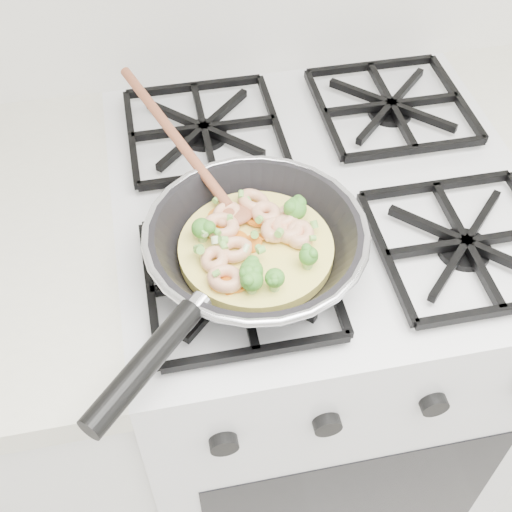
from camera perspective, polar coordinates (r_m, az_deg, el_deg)
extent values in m
cube|color=silver|center=(1.32, 4.24, -8.68)|extent=(0.60, 0.60, 0.90)
cube|color=black|center=(1.20, 7.97, -20.64)|extent=(0.48, 0.00, 0.40)
cube|color=black|center=(0.97, 5.78, 6.07)|extent=(0.56, 0.56, 0.02)
torus|color=silver|center=(0.81, 0.00, 2.00)|extent=(0.28, 0.28, 0.01)
cylinder|color=black|center=(0.71, -9.49, -9.14)|extent=(0.14, 0.14, 0.03)
cylinder|color=#F1E369|center=(0.83, 0.00, 0.58)|extent=(0.19, 0.19, 0.02)
ellipsoid|color=#995437|center=(0.85, -1.86, 3.49)|extent=(0.05, 0.06, 0.01)
cylinder|color=#995437|center=(0.93, -6.98, 10.17)|extent=(0.12, 0.27, 0.05)
torus|color=#E4B087|center=(0.83, 2.65, 2.30)|extent=(0.06, 0.06, 0.02)
torus|color=#E4B087|center=(0.85, -2.46, 3.54)|extent=(0.06, 0.06, 0.02)
torus|color=#E4B087|center=(0.83, 3.73, 1.85)|extent=(0.05, 0.05, 0.02)
torus|color=#E4B087|center=(0.80, -3.55, -0.29)|extent=(0.04, 0.04, 0.02)
torus|color=#E4B087|center=(0.85, 0.86, 3.62)|extent=(0.06, 0.06, 0.02)
torus|color=#E4B087|center=(0.85, 2.49, 3.25)|extent=(0.06, 0.06, 0.03)
torus|color=#E4B087|center=(0.84, -3.00, 2.51)|extent=(0.06, 0.06, 0.02)
torus|color=#E4B087|center=(0.81, -1.83, 0.55)|extent=(0.05, 0.06, 0.02)
torus|color=#E4B087|center=(0.87, -0.21, 4.66)|extent=(0.06, 0.06, 0.02)
torus|color=#E4B087|center=(0.83, 1.65, 2.23)|extent=(0.06, 0.06, 0.02)
torus|color=#E4B087|center=(0.78, -2.57, -1.93)|extent=(0.06, 0.06, 0.02)
ellipsoid|color=#49912F|center=(0.82, -4.61, 2.35)|extent=(0.03, 0.03, 0.03)
ellipsoid|color=#49912F|center=(0.84, 3.36, 3.99)|extent=(0.04, 0.04, 0.03)
ellipsoid|color=#49912F|center=(0.77, -0.37, -2.03)|extent=(0.04, 0.04, 0.03)
ellipsoid|color=#49912F|center=(0.79, 4.46, 0.02)|extent=(0.03, 0.03, 0.02)
ellipsoid|color=#49912F|center=(0.77, 1.61, -1.87)|extent=(0.03, 0.03, 0.02)
ellipsoid|color=#49912F|center=(0.84, 3.20, 3.98)|extent=(0.03, 0.03, 0.03)
ellipsoid|color=#49912F|center=(0.78, -0.39, -1.26)|extent=(0.04, 0.04, 0.03)
cylinder|color=orange|center=(0.79, -3.14, -2.44)|extent=(0.03, 0.03, 0.01)
cylinder|color=orange|center=(0.79, -2.43, -2.54)|extent=(0.03, 0.03, 0.01)
cylinder|color=orange|center=(0.85, -2.71, 2.89)|extent=(0.04, 0.04, 0.01)
cylinder|color=orange|center=(0.79, -1.56, -2.38)|extent=(0.03, 0.03, 0.00)
cylinder|color=orange|center=(0.83, -1.63, 1.51)|extent=(0.04, 0.04, 0.01)
cylinder|color=orange|center=(0.85, 0.01, 3.02)|extent=(0.04, 0.04, 0.01)
cylinder|color=orange|center=(0.86, -3.30, 3.42)|extent=(0.03, 0.03, 0.01)
cylinder|color=orange|center=(0.83, 3.02, 1.34)|extent=(0.03, 0.03, 0.00)
cylinder|color=orange|center=(0.84, 0.32, 1.69)|extent=(0.03, 0.03, 0.01)
cylinder|color=orange|center=(0.83, -0.38, 1.03)|extent=(0.04, 0.04, 0.01)
cylinder|color=orange|center=(0.85, 0.55, 3.00)|extent=(0.04, 0.04, 0.01)
cylinder|color=orange|center=(0.86, -3.92, 2.98)|extent=(0.03, 0.03, 0.01)
cylinder|color=#73B749|center=(0.81, -4.38, 1.98)|extent=(0.01, 0.01, 0.01)
cylinder|color=beige|center=(0.80, -0.88, 0.63)|extent=(0.01, 0.01, 0.01)
cylinder|color=#73B749|center=(0.81, 1.97, 1.98)|extent=(0.01, 0.01, 0.01)
cylinder|color=#73B749|center=(0.82, -0.13, 1.84)|extent=(0.01, 0.01, 0.01)
cylinder|color=#73B749|center=(0.81, -5.02, 0.58)|extent=(0.01, 0.01, 0.01)
cylinder|color=beige|center=(0.81, -4.35, 1.88)|extent=(0.01, 0.01, 0.01)
cylinder|color=#73B749|center=(0.81, -2.79, 1.36)|extent=(0.01, 0.01, 0.01)
cylinder|color=#73B749|center=(0.79, 0.40, 0.52)|extent=(0.01, 0.01, 0.01)
cylinder|color=#73B749|center=(0.82, -4.71, 2.75)|extent=(0.01, 0.01, 0.01)
cylinder|color=#73B749|center=(0.82, -3.28, 2.01)|extent=(0.01, 0.01, 0.01)
cylinder|color=#73B749|center=(0.83, -2.22, 3.24)|extent=(0.01, 0.01, 0.01)
cylinder|color=#73B749|center=(0.83, 0.28, 3.11)|extent=(0.01, 0.01, 0.01)
cylinder|color=#73B749|center=(0.86, -3.40, 4.75)|extent=(0.01, 0.01, 0.01)
cylinder|color=#73B749|center=(0.82, 4.81, 1.52)|extent=(0.01, 0.01, 0.01)
cylinder|color=#73B749|center=(0.79, 0.27, 0.60)|extent=(0.01, 0.01, 0.01)
cylinder|color=#73B749|center=(0.77, -3.36, -1.45)|extent=(0.01, 0.01, 0.01)
cylinder|color=#73B749|center=(0.86, -1.27, 5.23)|extent=(0.01, 0.01, 0.01)
cylinder|color=#73B749|center=(0.83, 4.94, 2.68)|extent=(0.01, 0.01, 0.01)
cylinder|color=#73B749|center=(0.78, -0.31, -1.45)|extent=(0.01, 0.01, 0.01)
cylinder|color=#73B749|center=(0.86, -0.73, 4.76)|extent=(0.01, 0.01, 0.01)
cylinder|color=#73B749|center=(0.80, -2.75, 0.87)|extent=(0.01, 0.01, 0.01)
cylinder|color=beige|center=(0.81, -3.49, 1.34)|extent=(0.01, 0.01, 0.01)
cylinder|color=#73B749|center=(0.80, -4.75, 0.58)|extent=(0.01, 0.01, 0.01)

